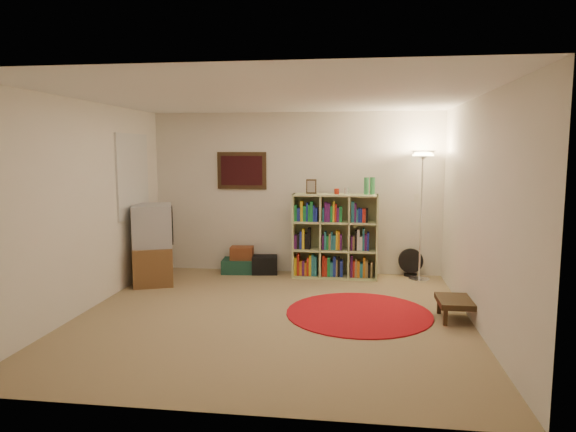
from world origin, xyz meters
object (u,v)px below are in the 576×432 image
tv_stand (153,245)px  suitcase (244,266)px  floor_fan (411,262)px  bookshelf (334,237)px  floor_lamp (422,173)px  side_table (462,302)px

tv_stand → suitcase: size_ratio=1.64×
floor_fan → bookshelf: bearing=-166.2°
bookshelf → tv_stand: (-2.58, -0.64, -0.06)m
floor_lamp → bookshelf: bearing=178.4°
tv_stand → floor_lamp: bearing=-11.6°
floor_lamp → side_table: 2.26m
bookshelf → floor_fan: bearing=11.4°
suitcase → floor_lamp: bearing=-8.4°
suitcase → bookshelf: bearing=-10.3°
bookshelf → tv_stand: bookshelf is taller
tv_stand → suitcase: (1.17, 0.78, -0.44)m
tv_stand → side_table: size_ratio=2.12×
floor_fan → side_table: bearing=-77.1°
floor_fan → tv_stand: tv_stand is taller
floor_fan → side_table: (0.36, -2.03, -0.01)m
suitcase → side_table: (2.95, -1.95, 0.10)m
suitcase → side_table: bearing=-38.1°
tv_stand → side_table: (4.11, -1.17, -0.34)m
tv_stand → side_table: tv_stand is taller
bookshelf → suitcase: bookshelf is taller
floor_lamp → side_table: size_ratio=3.55×
bookshelf → side_table: size_ratio=2.83×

